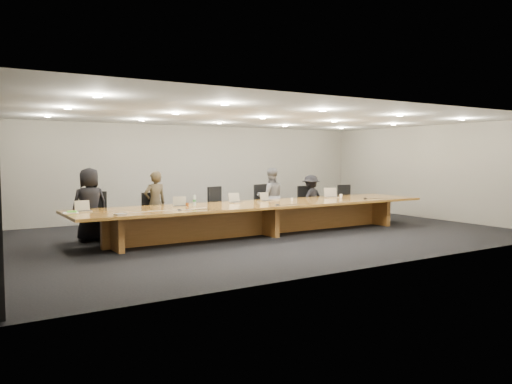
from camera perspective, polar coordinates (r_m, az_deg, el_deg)
ground at (r=12.01m, az=0.76°, el=-4.85°), size 12.00×12.00×0.00m
back_wall at (r=15.39m, az=-7.30°, el=2.30°), size 12.00×0.02×2.80m
conference_table at (r=11.94m, az=0.76°, el=-2.38°), size 9.00×1.80×0.75m
chair_far_left at (r=11.58m, az=-17.74°, el=-2.61°), size 0.67×0.67×1.10m
chair_left at (r=12.00m, az=-11.82°, el=-2.46°), size 0.63×0.63×1.03m
chair_mid_left at (r=12.71m, az=-4.01°, el=-1.82°), size 0.73×0.73×1.12m
chair_mid_right at (r=13.52m, az=1.21°, el=-1.44°), size 0.68×0.68×1.13m
chair_right at (r=14.29m, az=5.98°, el=-1.34°), size 0.59×0.59×1.05m
chair_far_right at (r=15.37m, az=10.40°, el=-1.04°), size 0.62×0.62×1.03m
person_a at (r=11.52m, az=-18.48°, el=-1.37°), size 0.84×0.60×1.62m
person_b at (r=12.00m, az=-11.46°, el=-1.28°), size 0.59×0.42×1.52m
person_c at (r=13.43m, az=1.70°, el=-0.56°), size 0.91×0.81×1.56m
person_d at (r=14.24m, az=6.30°, el=-0.76°), size 0.95×0.67×1.34m
laptop_a at (r=10.62m, az=-19.10°, el=-1.52°), size 0.31×0.23×0.23m
laptop_b at (r=11.23m, az=-8.69°, el=-1.07°), size 0.34×0.29×0.23m
laptop_c at (r=12.02m, az=-2.23°, el=-0.66°), size 0.33×0.26×0.24m
laptop_d at (r=12.48m, az=1.29°, el=-0.52°), size 0.33×0.27×0.23m
laptop_e at (r=13.71m, az=8.66°, el=-0.06°), size 0.41×0.36×0.27m
water_bottle at (r=11.39m, az=-7.06°, el=-0.98°), size 0.08×0.08×0.23m
amber_mug at (r=11.20m, az=-7.88°, el=-1.43°), size 0.07×0.07×0.09m
paper_cup_near at (r=12.54m, az=4.14°, el=-0.85°), size 0.09×0.09×0.08m
paper_cup_far at (r=13.70m, az=9.69°, el=-0.45°), size 0.10×0.10×0.10m
notepad at (r=10.44m, az=-20.40°, el=-2.24°), size 0.33×0.29×0.02m
lime_gadget at (r=10.43m, az=-20.29°, el=-2.12°), size 0.20×0.16×0.03m
av_box at (r=9.81m, az=-15.27°, el=-2.47°), size 0.24×0.20×0.03m
mic_left at (r=10.42m, az=-8.75°, el=-2.01°), size 0.17×0.17×0.03m
mic_center at (r=11.41m, az=2.46°, el=-1.44°), size 0.17×0.17×0.03m
mic_right at (r=13.44m, az=12.39°, el=-0.70°), size 0.18×0.18×0.03m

